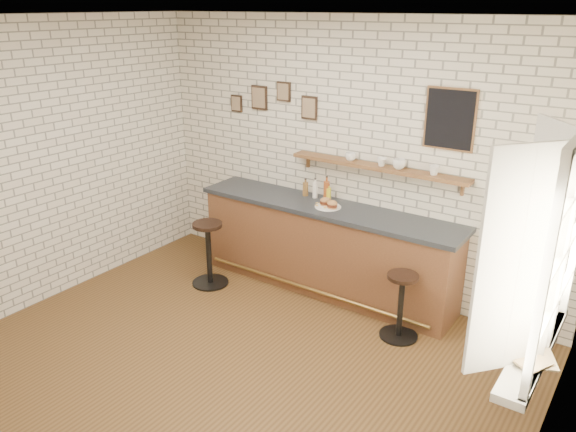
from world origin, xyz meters
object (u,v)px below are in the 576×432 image
object	(u,v)px
shelf_cup_c	(399,164)
bar_stool_right	(401,304)
bitters_bottle_amber	(326,190)
bar_stool_left	(209,252)
bar_counter	(326,248)
condiment_bottle_yellow	(328,194)
shelf_cup_b	(382,162)
bitters_bottle_white	(315,190)
sandwich_plate	(328,207)
ciabatta_sandwich	(329,203)
book_lower	(524,357)
shelf_cup_d	(434,170)
bitters_bottle_brown	(305,189)
shelf_cup_a	(351,157)
book_upper	(524,357)

from	to	relation	value
shelf_cup_c	bar_stool_right	bearing A→B (deg)	-146.53
bitters_bottle_amber	bar_stool_left	size ratio (longest dim) A/B	0.37
bar_counter	condiment_bottle_yellow	distance (m)	0.61
shelf_cup_b	bitters_bottle_white	bearing A→B (deg)	130.60
sandwich_plate	ciabatta_sandwich	world-z (taller)	ciabatta_sandwich
condiment_bottle_yellow	book_lower	size ratio (longest dim) A/B	0.76
bar_counter	bitters_bottle_white	size ratio (longest dim) A/B	13.45
condiment_bottle_yellow	shelf_cup_d	world-z (taller)	shelf_cup_d
bitters_bottle_amber	shelf_cup_b	distance (m)	0.76
ciabatta_sandwich	condiment_bottle_yellow	size ratio (longest dim) A/B	1.37
bar_stool_right	book_lower	size ratio (longest dim) A/B	2.72
bitters_bottle_brown	bitters_bottle_amber	distance (m)	0.28
bar_counter	bitters_bottle_amber	bearing A→B (deg)	123.12
shelf_cup_b	bar_counter	bearing A→B (deg)	148.39
bitters_bottle_brown	condiment_bottle_yellow	size ratio (longest dim) A/B	1.08
bitters_bottle_white	shelf_cup_d	bearing A→B (deg)	1.77
sandwich_plate	ciabatta_sandwich	distance (m)	0.05
shelf_cup_a	bar_stool_right	bearing A→B (deg)	-72.88
condiment_bottle_yellow	book_upper	xyz separation A→B (m)	(2.54, -1.79, -0.13)
shelf_cup_d	bar_counter	bearing A→B (deg)	-166.21
bar_counter	shelf_cup_d	bearing A→B (deg)	10.38
bitters_bottle_white	book_upper	bearing A→B (deg)	-33.44
bitters_bottle_amber	book_upper	world-z (taller)	bitters_bottle_amber
bar_counter	bitters_bottle_amber	xyz separation A→B (m)	(-0.10, 0.16, 0.62)
ciabatta_sandwich	shelf_cup_a	xyz separation A→B (m)	(0.12, 0.24, 0.48)
book_lower	shelf_cup_b	bearing A→B (deg)	113.18
bar_stool_right	ciabatta_sandwich	bearing A→B (deg)	158.78
bitters_bottle_amber	condiment_bottle_yellow	bearing A→B (deg)	-0.00
shelf_cup_b	book_lower	distance (m)	2.71
shelf_cup_d	shelf_cup_a	bearing A→B (deg)	-176.58
sandwich_plate	shelf_cup_a	bearing A→B (deg)	61.90
shelf_cup_d	bitters_bottle_amber	bearing A→B (deg)	-174.59
bar_stool_right	book_upper	xyz separation A→B (m)	(1.33, -1.17, 0.60)
sandwich_plate	book_lower	world-z (taller)	sandwich_plate
shelf_cup_b	shelf_cup_c	size ratio (longest dim) A/B	0.73
condiment_bottle_yellow	bitters_bottle_brown	bearing A→B (deg)	180.00
bar_stool_right	sandwich_plate	bearing A→B (deg)	158.97
shelf_cup_b	bar_stool_left	bearing A→B (deg)	154.93
bitters_bottle_brown	bar_stool_left	world-z (taller)	bitters_bottle_brown
bar_counter	book_upper	bearing A→B (deg)	-33.57
sandwich_plate	bitters_bottle_brown	size ratio (longest dim) A/B	1.36
bar_stool_right	shelf_cup_d	xyz separation A→B (m)	(-0.03, 0.66, 1.18)
shelf_cup_c	shelf_cup_b	bearing A→B (deg)	91.82
shelf_cup_a	book_lower	xyz separation A→B (m)	(2.30, -1.81, -0.60)
ciabatta_sandwich	book_upper	distance (m)	2.89
shelf_cup_c	book_lower	xyz separation A→B (m)	(1.73, -1.81, -0.61)
bitters_bottle_brown	book_lower	distance (m)	3.35
bitters_bottle_amber	shelf_cup_a	size ratio (longest dim) A/B	2.49
condiment_bottle_yellow	book_lower	bearing A→B (deg)	-34.85
shelf_cup_a	book_upper	world-z (taller)	shelf_cup_a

